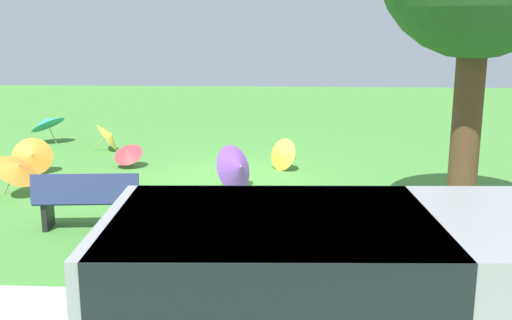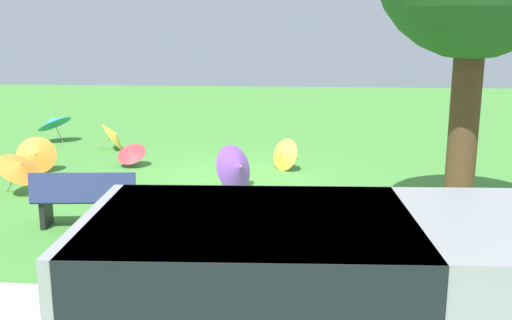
{
  "view_description": "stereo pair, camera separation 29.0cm",
  "coord_description": "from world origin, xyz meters",
  "views": [
    {
      "loc": [
        -1.18,
        11.47,
        3.0
      ],
      "look_at": [
        -0.58,
        0.79,
        0.6
      ],
      "focal_mm": 40.86,
      "sensor_mm": 36.0,
      "label": 1
    },
    {
      "loc": [
        -1.47,
        11.45,
        3.0
      ],
      "look_at": [
        -0.58,
        0.79,
        0.6
      ],
      "focal_mm": 40.86,
      "sensor_mm": 36.0,
      "label": 2
    }
  ],
  "objects": [
    {
      "name": "ground",
      "position": [
        0.0,
        0.0,
        0.0
      ],
      "size": [
        40.0,
        40.0,
        0.0
      ],
      "primitive_type": "plane",
      "color": "#478C38"
    },
    {
      "name": "parasol_yellow_1",
      "position": [
        3.34,
        -2.8,
        0.37
      ],
      "size": [
        0.8,
        0.92,
        0.75
      ],
      "color": "tan",
      "rests_on": "ground"
    },
    {
      "name": "parasol_teal_0",
      "position": [
        5.33,
        -3.68,
        0.57
      ],
      "size": [
        1.19,
        1.2,
        0.88
      ],
      "color": "tan",
      "rests_on": "ground"
    },
    {
      "name": "van_dark",
      "position": [
        -1.83,
        6.97,
        0.91
      ],
      "size": [
        4.69,
        2.32,
        1.53
      ],
      "color": "#99999E",
      "rests_on": "ground"
    },
    {
      "name": "park_bench",
      "position": [
        1.86,
        3.11,
        0.47
      ],
      "size": [
        1.64,
        0.64,
        0.9
      ],
      "color": "navy",
      "rests_on": "ground"
    },
    {
      "name": "parasol_orange_0",
      "position": [
        4.21,
        -0.23,
        0.4
      ],
      "size": [
        0.96,
        0.92,
        0.8
      ],
      "color": "tan",
      "rests_on": "ground"
    },
    {
      "name": "parasol_red_0",
      "position": [
        2.37,
        -0.96,
        0.34
      ],
      "size": [
        0.75,
        0.72,
        0.58
      ],
      "color": "tan",
      "rests_on": "ground"
    },
    {
      "name": "parasol_purple_0",
      "position": [
        -0.23,
        0.85,
        0.46
      ],
      "size": [
        0.92,
        1.02,
        0.93
      ],
      "color": "tan",
      "rests_on": "ground"
    },
    {
      "name": "parasol_orange_3",
      "position": [
        3.76,
        1.38,
        0.52
      ],
      "size": [
        0.99,
        1.04,
        0.83
      ],
      "color": "tan",
      "rests_on": "ground"
    },
    {
      "name": "parasol_yellow_0",
      "position": [
        -1.02,
        -0.91,
        0.36
      ],
      "size": [
        0.77,
        0.77,
        0.72
      ],
      "color": "tan",
      "rests_on": "ground"
    }
  ]
}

